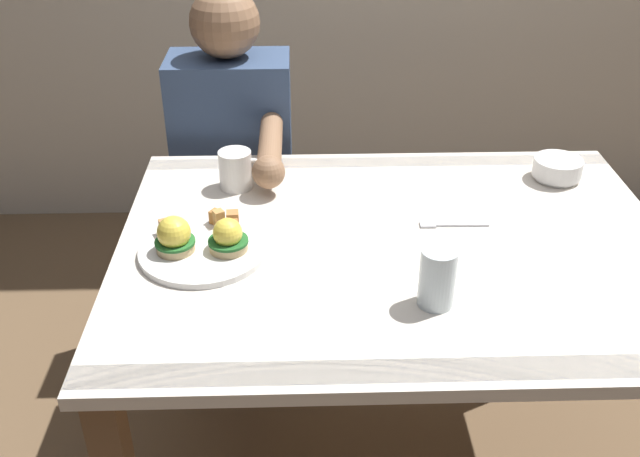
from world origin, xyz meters
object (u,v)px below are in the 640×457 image
at_px(eggs_benedict_plate, 201,243).
at_px(diner_person, 234,161).
at_px(dining_table, 394,283).
at_px(coffee_mug, 236,169).
at_px(fruit_bowl, 558,169).
at_px(fork, 450,225).
at_px(water_glass_near, 437,281).

bearing_deg(eggs_benedict_plate, diner_person, 88.38).
distance_m(dining_table, coffee_mug, 0.48).
relative_size(eggs_benedict_plate, fruit_bowl, 2.25).
xyz_separation_m(dining_table, diner_person, (-0.40, 0.60, 0.02)).
xyz_separation_m(dining_table, fork, (0.13, 0.07, 0.11)).
relative_size(eggs_benedict_plate, water_glass_near, 2.26).
distance_m(eggs_benedict_plate, fork, 0.55).
bearing_deg(dining_table, diner_person, 123.42).
height_order(dining_table, fork, fork).
bearing_deg(fruit_bowl, coffee_mug, -178.70).
distance_m(eggs_benedict_plate, diner_person, 0.64).
height_order(fruit_bowl, fork, fruit_bowl).
relative_size(dining_table, water_glass_near, 10.05).
bearing_deg(water_glass_near, eggs_benedict_plate, 157.68).
bearing_deg(diner_person, fruit_bowl, -20.65).
bearing_deg(eggs_benedict_plate, coffee_mug, 79.45).
bearing_deg(fork, dining_table, -151.31).
xyz_separation_m(eggs_benedict_plate, coffee_mug, (0.05, 0.29, 0.03)).
height_order(fruit_bowl, water_glass_near, water_glass_near).
bearing_deg(fork, eggs_benedict_plate, -169.98).
bearing_deg(fruit_bowl, eggs_benedict_plate, -159.78).
relative_size(water_glass_near, diner_person, 0.10).
bearing_deg(water_glass_near, diner_person, 118.55).
bearing_deg(fork, diner_person, 134.67).
xyz_separation_m(dining_table, coffee_mug, (-0.36, 0.27, 0.16)).
bearing_deg(dining_table, fruit_bowl, 33.39).
distance_m(fruit_bowl, water_glass_near, 0.64).
distance_m(fork, water_glass_near, 0.30).
height_order(water_glass_near, diner_person, diner_person).
bearing_deg(water_glass_near, fruit_bowl, 52.32).
xyz_separation_m(fruit_bowl, water_glass_near, (-0.39, -0.50, 0.02)).
bearing_deg(eggs_benedict_plate, water_glass_near, -22.32).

